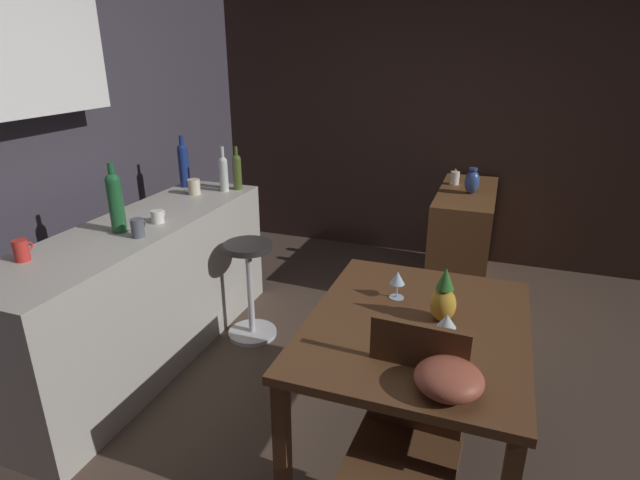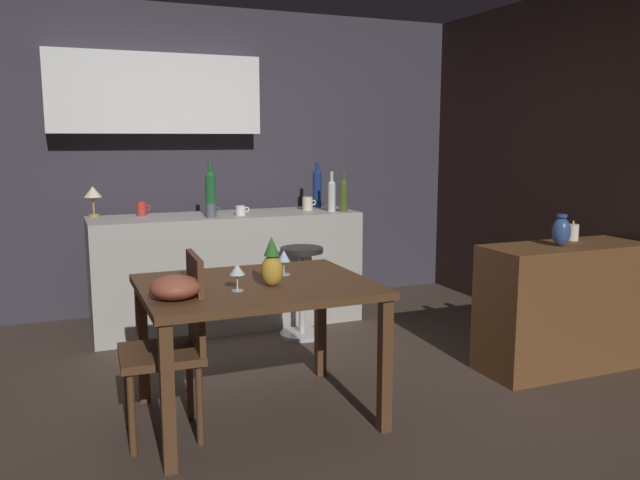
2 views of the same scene
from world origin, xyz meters
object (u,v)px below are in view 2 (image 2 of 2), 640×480
at_px(bar_stool, 302,289).
at_px(vase_ceramic_blue, 561,231).
at_px(wine_glass_right, 284,257).
at_px(cup_white, 241,210).
at_px(wine_glass_left, 237,270).
at_px(pineapple_centerpiece, 272,265).
at_px(wine_bottle_cobalt, 317,186).
at_px(wine_bottle_green, 211,191).
at_px(chair_near_window, 175,340).
at_px(pillar_candle_tall, 573,232).
at_px(cup_cream, 308,203).
at_px(fruit_bowl, 175,287).
at_px(dining_table, 256,299).
at_px(cup_slate, 211,211).
at_px(cup_red, 142,209).
at_px(wine_bottle_olive, 344,194).
at_px(counter_lamp, 93,194).
at_px(wine_bottle_clear, 332,194).
at_px(sideboard_cabinet, 562,307).

relative_size(bar_stool, vase_ceramic_blue, 3.37).
distance_m(wine_glass_right, cup_white, 1.51).
xyz_separation_m(wine_glass_left, wine_glass_right, (0.34, 0.27, -0.00)).
bearing_deg(pineapple_centerpiece, wine_bottle_cobalt, 62.06).
bearing_deg(wine_bottle_green, pineapple_centerpiece, -93.43).
xyz_separation_m(chair_near_window, pillar_candle_tall, (2.66, 0.13, 0.38)).
bearing_deg(wine_bottle_cobalt, cup_cream, -131.17).
bearing_deg(fruit_bowl, wine_glass_right, 26.16).
bearing_deg(dining_table, vase_ceramic_blue, -2.18).
bearing_deg(pillar_candle_tall, bar_stool, 142.40).
height_order(wine_glass_left, vase_ceramic_blue, vase_ceramic_blue).
xyz_separation_m(wine_glass_right, cup_slate, (-0.07, 1.45, 0.11)).
height_order(wine_glass_left, cup_red, cup_red).
height_order(chair_near_window, cup_white, cup_white).
relative_size(cup_white, vase_ceramic_blue, 0.54).
distance_m(wine_bottle_olive, cup_slate, 1.09).
bearing_deg(cup_red, wine_bottle_cobalt, 2.16).
bearing_deg(dining_table, fruit_bowl, -157.77).
bearing_deg(dining_table, wine_bottle_green, 84.55).
relative_size(wine_glass_left, cup_cream, 1.13).
distance_m(dining_table, pillar_candle_tall, 2.23).
xyz_separation_m(dining_table, counter_lamp, (-0.69, 1.99, 0.42)).
distance_m(chair_near_window, wine_bottle_clear, 2.37).
relative_size(sideboard_cabinet, vase_ceramic_blue, 5.40).
height_order(wine_glass_right, pineapple_centerpiece, pineapple_centerpiece).
bearing_deg(counter_lamp, cup_white, -18.23).
height_order(wine_glass_right, counter_lamp, counter_lamp).
bearing_deg(wine_bottle_olive, pillar_candle_tall, -55.61).
xyz_separation_m(sideboard_cabinet, wine_bottle_cobalt, (-0.90, 2.01, 0.67)).
xyz_separation_m(chair_near_window, wine_bottle_cobalt, (1.59, 2.02, 0.58)).
relative_size(wine_bottle_green, cup_cream, 3.31).
xyz_separation_m(wine_glass_left, cup_slate, (0.27, 1.72, 0.11)).
distance_m(bar_stool, cup_white, 0.78).
bearing_deg(cup_cream, pillar_candle_tall, -54.11).
bearing_deg(sideboard_cabinet, fruit_bowl, -176.80).
relative_size(cup_red, vase_ceramic_blue, 0.53).
bearing_deg(bar_stool, sideboard_cabinet, -43.82).
distance_m(dining_table, bar_stool, 1.46).
height_order(chair_near_window, wine_glass_left, chair_near_window).
bearing_deg(cup_red, wine_bottle_clear, -11.02).
distance_m(sideboard_cabinet, chair_near_window, 2.50).
bearing_deg(chair_near_window, wine_glass_left, -15.36).
distance_m(wine_glass_right, counter_lamp, 2.07).
bearing_deg(bar_stool, chair_near_window, -132.32).
bearing_deg(wine_glass_right, wine_bottle_clear, 57.75).
relative_size(wine_bottle_green, vase_ceramic_blue, 1.97).
distance_m(wine_glass_right, pillar_candle_tall, 2.02).
xyz_separation_m(sideboard_cabinet, cup_cream, (-1.06, 1.82, 0.55)).
bearing_deg(fruit_bowl, cup_red, 86.92).
relative_size(pineapple_centerpiece, wine_bottle_clear, 0.79).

